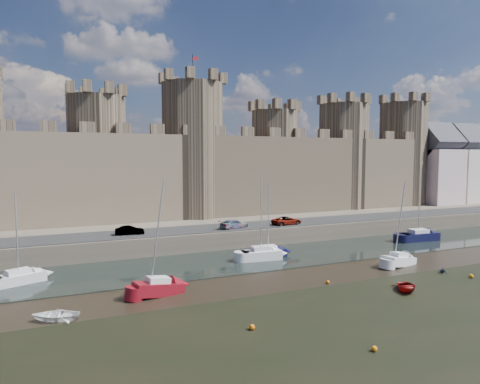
{
  "coord_description": "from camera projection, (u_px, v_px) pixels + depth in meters",
  "views": [
    {
      "loc": [
        -20.77,
        -23.92,
        12.89
      ],
      "look_at": [
        -0.55,
        22.0,
        8.77
      ],
      "focal_mm": 32.0,
      "sensor_mm": 36.0,
      "label": 1
    }
  ],
  "objects": [
    {
      "name": "sailboat_1",
      "position": [
        268.0,
        251.0,
        54.98
      ],
      "size": [
        4.75,
        2.14,
        9.27
      ],
      "rotation": [
        0.0,
        0.0,
        -0.07
      ],
      "color": "black",
      "rests_on": "ground"
    },
    {
      "name": "sailboat_0",
      "position": [
        19.0,
        277.0,
        43.27
      ],
      "size": [
        5.3,
        3.64,
        9.23
      ],
      "rotation": [
        0.0,
        0.0,
        0.39
      ],
      "color": "silver",
      "rests_on": "ground"
    },
    {
      "name": "water_channel",
      "position": [
        238.0,
        261.0,
        53.1
      ],
      "size": [
        160.0,
        12.0,
        0.08
      ],
      "primitive_type": "cube",
      "color": "black",
      "rests_on": "ground"
    },
    {
      "name": "townhouses",
      "position": [
        478.0,
        167.0,
        101.02
      ],
      "size": [
        35.5,
        9.05,
        18.13
      ],
      "color": "beige",
      "rests_on": "quay"
    },
    {
      "name": "car_3",
      "position": [
        287.0,
        221.0,
        65.27
      ],
      "size": [
        4.84,
        2.51,
        1.3
      ],
      "primitive_type": "imported",
      "rotation": [
        0.0,
        0.0,
        1.65
      ],
      "color": "gray",
      "rests_on": "quay"
    },
    {
      "name": "buoy_3",
      "position": [
        471.0,
        276.0,
        45.51
      ],
      "size": [
        0.45,
        0.45,
        0.45
      ],
      "primitive_type": "sphere",
      "color": "orange",
      "rests_on": "ground"
    },
    {
      "name": "seaweed_patch",
      "position": [
        435.0,
        371.0,
        25.74
      ],
      "size": [
        70.0,
        34.0,
        0.01
      ],
      "primitive_type": "cube",
      "color": "black",
      "rests_on": "ground"
    },
    {
      "name": "dinghy_7",
      "position": [
        443.0,
        270.0,
        47.6
      ],
      "size": [
        1.42,
        1.32,
        0.61
      ],
      "primitive_type": "imported",
      "rotation": [
        1.57,
        0.0,
        1.9
      ],
      "color": "black",
      "rests_on": "ground"
    },
    {
      "name": "dinghy_4",
      "position": [
        406.0,
        287.0,
        41.1
      ],
      "size": [
        4.0,
        4.29,
        0.72
      ],
      "primitive_type": "imported",
      "rotation": [
        1.57,
        0.0,
        5.71
      ],
      "color": "maroon",
      "rests_on": "ground"
    },
    {
      "name": "dinghy_6",
      "position": [
        56.0,
        316.0,
        33.75
      ],
      "size": [
        3.94,
        3.14,
        0.73
      ],
      "primitive_type": "imported",
      "rotation": [
        1.57,
        0.0,
        4.52
      ],
      "color": "white",
      "rests_on": "ground"
    },
    {
      "name": "buoy_1",
      "position": [
        328.0,
        282.0,
        43.42
      ],
      "size": [
        0.4,
        0.4,
        0.4
      ],
      "primitive_type": "sphere",
      "color": "#D05D09",
      "rests_on": "ground"
    },
    {
      "name": "sailboat_4",
      "position": [
        158.0,
        287.0,
        39.93
      ],
      "size": [
        4.92,
        2.7,
        10.88
      ],
      "rotation": [
        0.0,
        0.0,
        0.2
      ],
      "color": "maroon",
      "rests_on": "ground"
    },
    {
      "name": "car_1",
      "position": [
        130.0,
        231.0,
        56.79
      ],
      "size": [
        3.94,
        1.83,
        1.25
      ],
      "primitive_type": "imported",
      "rotation": [
        0.0,
        0.0,
        1.43
      ],
      "color": "gray",
      "rests_on": "quay"
    },
    {
      "name": "car_2",
      "position": [
        234.0,
        224.0,
        62.01
      ],
      "size": [
        4.98,
        3.22,
        1.34
      ],
      "primitive_type": "imported",
      "rotation": [
        0.0,
        0.0,
        1.89
      ],
      "color": "gray",
      "rests_on": "quay"
    },
    {
      "name": "road",
      "position": [
        210.0,
        228.0,
        62.02
      ],
      "size": [
        160.0,
        7.0,
        0.1
      ],
      "primitive_type": "cube",
      "color": "black",
      "rests_on": "quay"
    },
    {
      "name": "quay",
      "position": [
        166.0,
        215.0,
        85.84
      ],
      "size": [
        160.0,
        60.0,
        2.5
      ],
      "primitive_type": "cube",
      "color": "#4C443A",
      "rests_on": "ground"
    },
    {
      "name": "sailboat_3",
      "position": [
        418.0,
        236.0,
        65.6
      ],
      "size": [
        6.48,
        2.82,
        11.14
      ],
      "rotation": [
        0.0,
        0.0,
        -0.06
      ],
      "color": "black",
      "rests_on": "ground"
    },
    {
      "name": "sailboat_5",
      "position": [
        399.0,
        260.0,
        50.76
      ],
      "size": [
        4.95,
        2.81,
        10.06
      ],
      "rotation": [
        0.0,
        0.0,
        0.23
      ],
      "color": "silver",
      "rests_on": "ground"
    },
    {
      "name": "sailboat_2",
      "position": [
        261.0,
        254.0,
        53.31
      ],
      "size": [
        5.21,
        2.49,
        10.85
      ],
      "rotation": [
        0.0,
        0.0,
        -0.11
      ],
      "color": "white",
      "rests_on": "ground"
    },
    {
      "name": "buoy_4",
      "position": [
        374.0,
        349.0,
        28.34
      ],
      "size": [
        0.4,
        0.4,
        0.4
      ],
      "primitive_type": "sphere",
      "color": "orange",
      "rests_on": "ground"
    },
    {
      "name": "castle",
      "position": [
        179.0,
        164.0,
        73.78
      ],
      "size": [
        108.5,
        11.0,
        29.0
      ],
      "color": "#42382B",
      "rests_on": "quay"
    },
    {
      "name": "ground",
      "position": [
        368.0,
        334.0,
        31.21
      ],
      "size": [
        160.0,
        160.0,
        0.0
      ],
      "primitive_type": "plane",
      "color": "black",
      "rests_on": "ground"
    },
    {
      "name": "buoy_0",
      "position": [
        252.0,
        327.0,
        31.86
      ],
      "size": [
        0.45,
        0.45,
        0.45
      ],
      "primitive_type": "sphere",
      "color": "#D66009",
      "rests_on": "ground"
    }
  ]
}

